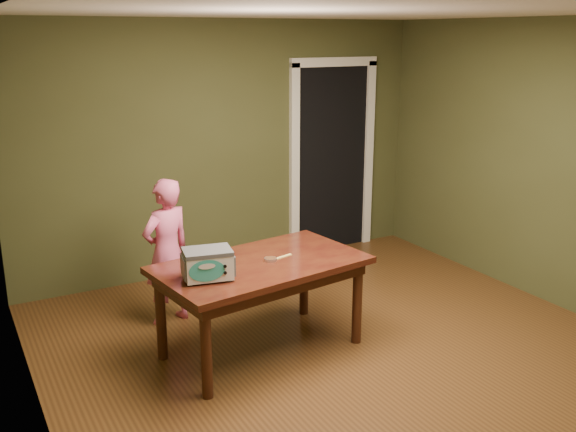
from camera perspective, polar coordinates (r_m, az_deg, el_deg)
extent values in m
plane|color=#593619|center=(5.09, 6.53, -12.96)|extent=(5.00, 5.00, 0.00)
cube|color=#424725|center=(6.75, -5.51, 6.03)|extent=(4.50, 0.02, 2.60)
cube|color=#424725|center=(3.80, -21.72, -2.86)|extent=(0.02, 5.00, 2.60)
cube|color=white|center=(4.47, 7.63, 17.72)|extent=(4.50, 5.00, 0.02)
cube|color=black|center=(7.64, 2.63, 5.35)|extent=(0.90, 0.60, 2.10)
cube|color=black|center=(7.38, 3.91, 4.95)|extent=(0.90, 0.02, 2.10)
cube|color=white|center=(7.12, 0.58, 4.58)|extent=(0.10, 0.06, 2.20)
cube|color=white|center=(7.65, 7.14, 5.25)|extent=(0.10, 0.06, 2.20)
cube|color=white|center=(7.24, 4.15, 13.51)|extent=(1.10, 0.06, 0.10)
cube|color=#330E0B|center=(4.98, -2.42, -4.37)|extent=(1.71, 1.11, 0.05)
cube|color=#37190D|center=(5.00, -2.41, -5.17)|extent=(1.57, 0.97, 0.10)
cylinder|color=#37190D|center=(4.52, -7.29, -11.88)|extent=(0.08, 0.08, 0.70)
cylinder|color=#37190D|center=(5.09, -11.24, -8.79)|extent=(0.08, 0.08, 0.70)
cylinder|color=#37190D|center=(5.27, 6.17, -7.65)|extent=(0.08, 0.08, 0.70)
cylinder|color=#37190D|center=(5.76, 1.43, -5.46)|extent=(0.08, 0.08, 0.70)
cylinder|color=#4C4F54|center=(4.56, -8.61, -6.05)|extent=(0.02, 0.02, 0.01)
cylinder|color=#4C4F54|center=(4.73, -8.95, -5.26)|extent=(0.02, 0.02, 0.01)
cylinder|color=#4C4F54|center=(4.61, -5.20, -5.71)|extent=(0.02, 0.02, 0.01)
cylinder|color=#4C4F54|center=(4.77, -5.67, -4.94)|extent=(0.02, 0.02, 0.01)
cube|color=silver|center=(4.63, -7.15, -4.32)|extent=(0.37, 0.30, 0.19)
cube|color=#4C4F54|center=(4.59, -7.19, -3.15)|extent=(0.38, 0.31, 0.03)
cube|color=#4C4F54|center=(4.60, -9.28, -4.52)|extent=(0.06, 0.21, 0.15)
cube|color=#4C4F54|center=(4.66, -5.04, -4.12)|extent=(0.06, 0.21, 0.15)
ellipsoid|color=teal|center=(4.51, -7.22, -4.87)|extent=(0.25, 0.06, 0.16)
cylinder|color=black|center=(4.52, -5.62, -4.48)|extent=(0.02, 0.02, 0.02)
cylinder|color=black|center=(4.54, -5.60, -5.05)|extent=(0.02, 0.01, 0.02)
cylinder|color=silver|center=(4.99, -1.56, -3.87)|extent=(0.10, 0.10, 0.02)
cylinder|color=#532E1B|center=(4.99, -1.56, -3.79)|extent=(0.09, 0.09, 0.01)
cube|color=#EECC67|center=(5.06, -0.48, -3.65)|extent=(0.18, 0.07, 0.01)
imported|color=#ED618F|center=(5.60, -10.71, -3.17)|extent=(0.54, 0.44, 1.29)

